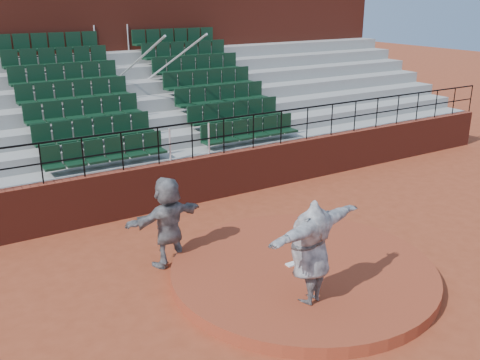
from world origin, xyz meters
name	(u,v)px	position (x,y,z in m)	size (l,w,h in m)	color
ground	(302,276)	(0.00, 0.00, 0.00)	(90.00, 90.00, 0.00)	#943D21
pitchers_mound	(303,271)	(0.00, 0.00, 0.12)	(5.50, 5.50, 0.25)	#953A21
pitching_rubber	(299,262)	(0.00, 0.15, 0.27)	(0.60, 0.15, 0.03)	white
boundary_wall	(193,180)	(0.00, 5.00, 0.65)	(24.00, 0.30, 1.30)	maroon
wall_railing	(192,133)	(0.00, 5.00, 2.03)	(24.04, 0.05, 1.03)	black
seating_deck	(143,127)	(0.00, 8.65, 1.44)	(24.00, 5.97, 4.63)	#979791
press_box_facade	(100,52)	(0.00, 12.60, 3.55)	(24.00, 3.00, 7.10)	maroon
pitcher	(311,252)	(-0.75, -1.12, 1.25)	(2.45, 0.67, 1.99)	black
fielder	(168,221)	(-2.12, 2.00, 1.00)	(1.85, 0.59, 2.00)	black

